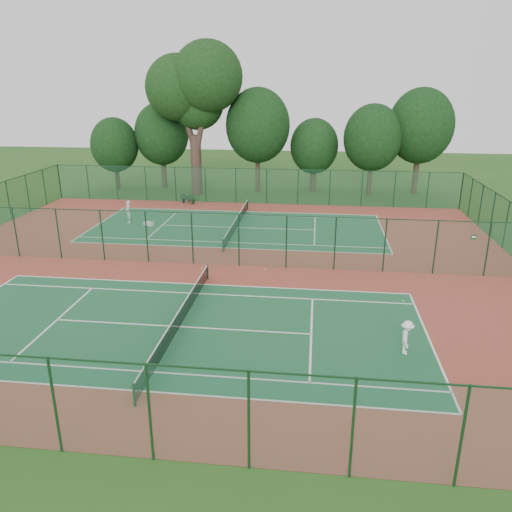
# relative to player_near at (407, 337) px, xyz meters

# --- Properties ---
(ground) EXTENTS (120.00, 120.00, 0.00)m
(ground) POSITION_rel_player_near_xyz_m (-10.56, 10.28, -0.80)
(ground) COLOR #255019
(ground) RESTS_ON ground
(red_pad) EXTENTS (40.00, 36.00, 0.01)m
(red_pad) POSITION_rel_player_near_xyz_m (-10.56, 10.28, -0.79)
(red_pad) COLOR brown
(red_pad) RESTS_ON ground
(court_near) EXTENTS (23.77, 10.97, 0.01)m
(court_near) POSITION_rel_player_near_xyz_m (-10.56, 1.28, -0.78)
(court_near) COLOR #1B5832
(court_near) RESTS_ON red_pad
(court_far) EXTENTS (23.77, 10.97, 0.01)m
(court_far) POSITION_rel_player_near_xyz_m (-10.56, 19.28, -0.78)
(court_far) COLOR #1D5D34
(court_far) RESTS_ON red_pad
(fence_north) EXTENTS (40.00, 0.09, 3.50)m
(fence_north) POSITION_rel_player_near_xyz_m (-10.56, 28.28, 0.96)
(fence_north) COLOR #1A5033
(fence_north) RESTS_ON ground
(fence_south) EXTENTS (40.00, 0.09, 3.50)m
(fence_south) POSITION_rel_player_near_xyz_m (-10.56, -7.72, 0.96)
(fence_south) COLOR #1C5539
(fence_south) RESTS_ON ground
(fence_divider) EXTENTS (40.00, 0.09, 3.50)m
(fence_divider) POSITION_rel_player_near_xyz_m (-10.56, 10.28, 0.96)
(fence_divider) COLOR #1B5232
(fence_divider) RESTS_ON ground
(tennis_net_near) EXTENTS (0.10, 12.90, 0.97)m
(tennis_net_near) POSITION_rel_player_near_xyz_m (-10.56, 1.28, -0.25)
(tennis_net_near) COLOR #14381E
(tennis_net_near) RESTS_ON ground
(tennis_net_far) EXTENTS (0.10, 12.90, 0.97)m
(tennis_net_far) POSITION_rel_player_near_xyz_m (-10.56, 19.28, -0.25)
(tennis_net_far) COLOR #12331B
(tennis_net_far) RESTS_ON ground
(player_near) EXTENTS (0.72, 1.08, 1.56)m
(player_near) POSITION_rel_player_near_xyz_m (0.00, 0.00, 0.00)
(player_near) COLOR white
(player_near) RESTS_ON court_near
(player_far) EXTENTS (0.70, 0.82, 1.91)m
(player_far) POSITION_rel_player_near_xyz_m (-20.03, 19.72, 0.17)
(player_far) COLOR silver
(player_far) RESTS_ON court_far
(trash_bin) EXTENTS (0.56, 0.56, 0.79)m
(trash_bin) POSITION_rel_player_near_xyz_m (-17.05, 27.82, -0.40)
(trash_bin) COLOR slate
(trash_bin) RESTS_ON red_pad
(bench) EXTENTS (1.52, 0.98, 0.91)m
(bench) POSITION_rel_player_near_xyz_m (-16.81, 27.34, -0.32)
(bench) COLOR black
(bench) RESTS_ON red_pad
(kit_bag) EXTENTS (0.93, 0.61, 0.33)m
(kit_bag) POSITION_rel_player_near_xyz_m (-18.07, 19.04, -0.63)
(kit_bag) COLOR silver
(kit_bag) RESTS_ON red_pad
(stray_ball_a) EXTENTS (0.06, 0.06, 0.06)m
(stray_ball_a) POSITION_rel_player_near_xyz_m (-7.31, 9.68, -0.76)
(stray_ball_a) COLOR #C7DF34
(stray_ball_a) RESTS_ON red_pad
(stray_ball_b) EXTENTS (0.08, 0.08, 0.08)m
(stray_ball_b) POSITION_rel_player_near_xyz_m (-7.26, 9.57, -0.75)
(stray_ball_b) COLOR yellow
(stray_ball_b) RESTS_ON red_pad
(stray_ball_c) EXTENTS (0.08, 0.08, 0.08)m
(stray_ball_c) POSITION_rel_player_near_xyz_m (-11.34, 9.37, -0.75)
(stray_ball_c) COLOR yellow
(stray_ball_c) RESTS_ON red_pad
(big_tree) EXTENTS (10.12, 7.40, 15.54)m
(big_tree) POSITION_rel_player_near_xyz_m (-16.84, 32.21, 10.20)
(big_tree) COLOR #3A271F
(big_tree) RESTS_ON ground
(evergreen_row) EXTENTS (39.00, 5.00, 12.00)m
(evergreen_row) POSITION_rel_player_near_xyz_m (-10.06, 34.53, -0.80)
(evergreen_row) COLOR black
(evergreen_row) RESTS_ON ground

